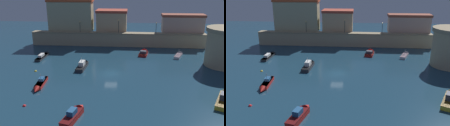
{
  "view_description": "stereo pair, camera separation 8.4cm",
  "coord_description": "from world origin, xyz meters",
  "views": [
    {
      "loc": [
        3.9,
        -43.99,
        17.48
      ],
      "look_at": [
        0.0,
        2.96,
        1.19
      ],
      "focal_mm": 38.18,
      "sensor_mm": 36.0,
      "label": 1
    },
    {
      "loc": [
        3.99,
        -43.99,
        17.48
      ],
      "look_at": [
        0.0,
        2.96,
        1.19
      ],
      "focal_mm": 38.18,
      "sensor_mm": 36.0,
      "label": 2
    }
  ],
  "objects": [
    {
      "name": "mooring_buoy_1",
      "position": [
        -11.58,
        -14.1,
        0.0
      ],
      "size": [
        0.49,
        0.49,
        0.49
      ],
      "primitive_type": "sphere",
      "color": "red",
      "rests_on": "ground"
    },
    {
      "name": "moored_boat_0",
      "position": [
        7.14,
        13.89,
        0.37
      ],
      "size": [
        2.7,
        5.05,
        1.83
      ],
      "rotation": [
        0.0,
        0.0,
        1.39
      ],
      "color": "red",
      "rests_on": "ground"
    },
    {
      "name": "quay_lamp_1",
      "position": [
        0.3,
        21.52,
        6.2
      ],
      "size": [
        0.32,
        0.32,
        3.63
      ],
      "color": "black",
      "rests_on": "quay_wall"
    },
    {
      "name": "mooring_buoy_0",
      "position": [
        -15.4,
        -0.14,
        0.0
      ],
      "size": [
        0.48,
        0.48,
        0.48
      ],
      "primitive_type": "sphere",
      "color": "yellow",
      "rests_on": "ground"
    },
    {
      "name": "moored_boat_2",
      "position": [
        -6.25,
        3.34,
        0.49
      ],
      "size": [
        1.88,
        6.71,
        2.88
      ],
      "rotation": [
        0.0,
        0.0,
        1.52
      ],
      "color": "#333338",
      "rests_on": "ground"
    },
    {
      "name": "quay_lamp_2",
      "position": [
        10.59,
        21.52,
        5.82
      ],
      "size": [
        0.32,
        0.32,
        2.98
      ],
      "color": "black",
      "rests_on": "quay_wall"
    },
    {
      "name": "quay_wall",
      "position": [
        0.0,
        21.52,
        1.92
      ],
      "size": [
        48.48,
        2.6,
        3.8
      ],
      "color": "tan",
      "rests_on": "ground"
    },
    {
      "name": "moored_boat_6",
      "position": [
        15.65,
        12.87,
        0.31
      ],
      "size": [
        3.14,
        5.39,
        2.18
      ],
      "rotation": [
        0.0,
        0.0,
        1.19
      ],
      "color": "white",
      "rests_on": "ground"
    },
    {
      "name": "old_town_backdrop",
      "position": [
        -3.39,
        25.01,
        7.23
      ],
      "size": [
        44.6,
        6.05,
        9.0
      ],
      "color": "tan",
      "rests_on": "ground"
    },
    {
      "name": "ground_plane",
      "position": [
        0.0,
        0.0,
        0.0
      ],
      "size": [
        122.2,
        122.2,
        0.0
      ],
      "primitive_type": "plane",
      "color": "#19384C"
    },
    {
      "name": "moored_boat_3",
      "position": [
        -11.81,
        -7.14,
        0.39
      ],
      "size": [
        1.66,
        6.25,
        2.32
      ],
      "rotation": [
        0.0,
        0.0,
        -1.49
      ],
      "color": "red",
      "rests_on": "ground"
    },
    {
      "name": "quay_lamp_0",
      "position": [
        -10.57,
        21.52,
        5.86
      ],
      "size": [
        0.32,
        0.32,
        3.05
      ],
      "color": "black",
      "rests_on": "quay_wall"
    },
    {
      "name": "moored_boat_4",
      "position": [
        -17.23,
        9.59,
        0.34
      ],
      "size": [
        1.5,
        7.26,
        1.44
      ],
      "rotation": [
        0.0,
        0.0,
        1.54
      ],
      "color": "#333338",
      "rests_on": "ground"
    },
    {
      "name": "moored_boat_5",
      "position": [
        -3.47,
        -16.45,
        0.52
      ],
      "size": [
        2.62,
        5.97,
        1.8
      ],
      "rotation": [
        0.0,
        0.0,
        1.35
      ],
      "color": "red",
      "rests_on": "ground"
    }
  ]
}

